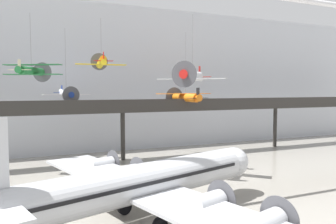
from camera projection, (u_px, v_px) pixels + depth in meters
hangar_back_wall at (109, 79)px, 58.94m from camera, size 140.00×3.00×25.97m
mezzanine_walkway at (124, 110)px, 50.17m from camera, size 110.00×3.20×9.56m
airliner_silver_main at (137, 184)px, 26.56m from camera, size 27.43×31.87×9.37m
suspended_plane_silver_racer at (192, 76)px, 41.10m from camera, size 7.46×7.45×9.10m
suspended_plane_green_biplane at (32, 71)px, 40.44m from camera, size 6.88×6.17×8.37m
suspended_plane_yellow_lowwing at (101, 62)px, 43.53m from camera, size 6.76×5.53×6.71m
suspended_plane_orange_highwing at (186, 97)px, 52.96m from camera, size 9.72×7.94×12.22m
suspended_plane_white_twin at (66, 93)px, 49.92m from camera, size 7.13×5.86×11.26m
stanchion_barrier at (267, 204)px, 30.73m from camera, size 0.36×0.36×1.08m
info_sign_pedestal at (271, 209)px, 28.95m from camera, size 0.39×0.71×1.24m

